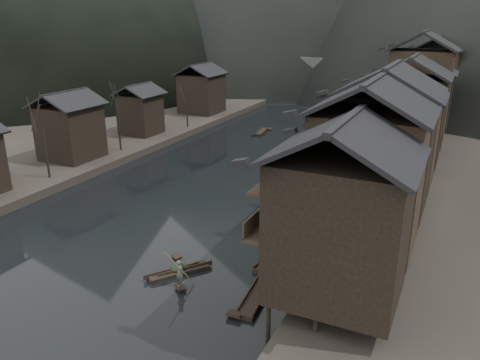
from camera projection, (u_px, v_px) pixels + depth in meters
The scene contains 12 objects.
water at pixel (166, 226), 41.82m from camera, with size 300.00×300.00×0.00m, color black.
left_bank at pixel (132, 109), 89.89m from camera, with size 40.00×200.00×1.20m, color #2D2823.
stilt_houses at pixel (407, 106), 48.34m from camera, with size 9.00×67.60×16.25m.
left_houses at pixel (123, 107), 65.39m from camera, with size 8.10×53.20×8.73m.
bare_trees at pixel (90, 116), 54.99m from camera, with size 3.93×43.20×7.86m.
moored_sampans at pixel (352, 174), 54.74m from camera, with size 3.14×61.69×0.47m.
midriver_boats at pixel (289, 127), 77.58m from camera, with size 7.60×14.81×0.44m.
stone_bridge at pixel (353, 77), 101.28m from camera, with size 40.00×6.00×9.00m.
hero_sampan at pixel (179, 271), 34.01m from camera, with size 3.62×4.52×0.44m.
cargo_heap at pixel (178, 263), 34.04m from camera, with size 1.10×1.44×0.66m, color black.
boatman at pixel (180, 269), 32.01m from camera, with size 0.68×0.45×1.86m, color #565658.
bamboo_pole at pixel (180, 234), 31.03m from camera, with size 0.06×0.06×4.18m, color #8C7A51.
Camera 1 is at (22.49, -31.41, 17.83)m, focal length 35.00 mm.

